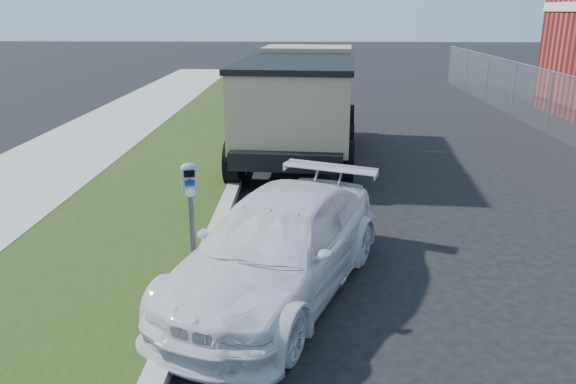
{
  "coord_description": "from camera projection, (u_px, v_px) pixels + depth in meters",
  "views": [
    {
      "loc": [
        -1.16,
        -6.69,
        3.5
      ],
      "look_at": [
        -1.4,
        1.0,
        1.0
      ],
      "focal_mm": 35.0,
      "sensor_mm": 36.0,
      "label": 1
    }
  ],
  "objects": [
    {
      "name": "ground",
      "position": [
        391.0,
        288.0,
        7.41
      ],
      "size": [
        120.0,
        120.0,
        0.0
      ],
      "primitive_type": "plane",
      "color": "black",
      "rests_on": "ground"
    },
    {
      "name": "streetside",
      "position": [
        43.0,
        224.0,
        9.45
      ],
      "size": [
        6.12,
        50.0,
        0.15
      ],
      "color": "gray",
      "rests_on": "ground"
    },
    {
      "name": "parking_meter",
      "position": [
        190.0,
        195.0,
        7.13
      ],
      "size": [
        0.24,
        0.19,
        1.54
      ],
      "rotation": [
        0.0,
        0.0,
        0.25
      ],
      "color": "#3F4247",
      "rests_on": "ground"
    },
    {
      "name": "white_wagon",
      "position": [
        279.0,
        245.0,
        7.19
      ],
      "size": [
        3.21,
        4.67,
        1.25
      ],
      "primitive_type": "imported",
      "rotation": [
        0.0,
        0.0,
        -0.37
      ],
      "color": "white",
      "rests_on": "ground"
    },
    {
      "name": "dump_truck",
      "position": [
        301.0,
        98.0,
        13.71
      ],
      "size": [
        3.05,
        6.7,
        2.55
      ],
      "rotation": [
        0.0,
        0.0,
        -0.08
      ],
      "color": "black",
      "rests_on": "ground"
    }
  ]
}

